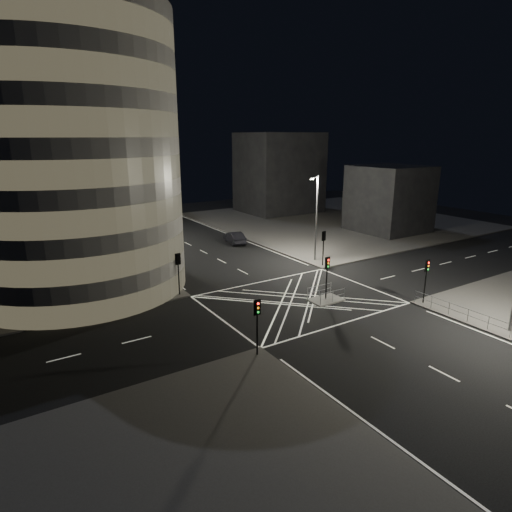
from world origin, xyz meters
TOP-DOWN VIEW (x-y plane):
  - ground at (0.00, 0.00)m, footprint 120.00×120.00m
  - sidewalk_far_right at (29.00, 27.00)m, footprint 42.00×42.00m
  - central_island at (2.00, -1.50)m, footprint 3.00×2.00m
  - office_tower_curved at (-20.74, 18.74)m, footprint 30.00×29.00m
  - building_right_far at (26.00, 40.00)m, footprint 14.00×12.00m
  - building_right_near at (30.00, 16.00)m, footprint 10.00×10.00m
  - building_far_end at (-4.00, 58.00)m, footprint 18.00×8.00m
  - tree_a at (-10.50, 9.00)m, footprint 4.76×4.76m
  - tree_b at (-10.50, 15.00)m, footprint 4.43×4.43m
  - tree_c at (-10.50, 21.00)m, footprint 3.67×3.67m
  - tree_d at (-10.50, 27.00)m, footprint 5.15×5.15m
  - tree_e at (-10.50, 33.00)m, footprint 3.91×3.91m
  - traffic_signal_fl at (-8.80, 6.80)m, footprint 0.55×0.22m
  - traffic_signal_nl at (-8.80, -6.80)m, footprint 0.55×0.22m
  - traffic_signal_fr at (8.80, 6.80)m, footprint 0.55×0.22m
  - traffic_signal_nr at (8.80, -6.80)m, footprint 0.55×0.22m
  - traffic_signal_island at (2.00, -1.50)m, footprint 0.55×0.22m
  - street_lamp_left_near at (-9.44, 12.00)m, footprint 1.25×0.25m
  - street_lamp_left_far at (-9.44, 30.00)m, footprint 1.25×0.25m
  - street_lamp_right_far at (9.44, 9.00)m, footprint 1.25×0.25m
  - railing_near_right at (8.30, -12.15)m, footprint 0.06×11.70m
  - railing_island_south at (2.00, -2.40)m, footprint 2.80×0.06m
  - railing_island_north at (2.00, -0.60)m, footprint 2.80×0.06m
  - sedan at (5.73, 21.91)m, footprint 2.56×5.19m

SIDE VIEW (x-z plane):
  - ground at x=0.00m, z-range 0.00..0.00m
  - sidewalk_far_right at x=29.00m, z-range 0.00..0.15m
  - central_island at x=2.00m, z-range 0.00..0.15m
  - railing_near_right at x=8.30m, z-range 0.15..1.25m
  - railing_island_south at x=2.00m, z-range 0.15..1.25m
  - railing_island_north at x=2.00m, z-range 0.15..1.25m
  - sedan at x=5.73m, z-range 0.00..1.64m
  - traffic_signal_fl at x=-8.80m, z-range 0.91..4.91m
  - traffic_signal_nl at x=-8.80m, z-range 0.91..4.91m
  - traffic_signal_fr at x=8.80m, z-range 0.91..4.91m
  - traffic_signal_nr at x=8.80m, z-range 0.91..4.91m
  - traffic_signal_island at x=2.00m, z-range 0.91..4.91m
  - tree_a at x=-10.50m, z-range 0.83..7.67m
  - tree_e at x=-10.50m, z-range 1.09..7.50m
  - tree_b at x=-10.50m, z-range 0.97..7.73m
  - tree_c at x=-10.50m, z-range 1.50..8.46m
  - building_right_near at x=30.00m, z-range 0.15..10.15m
  - tree_d at x=-10.50m, z-range 1.24..9.36m
  - street_lamp_left_near at x=-9.44m, z-range 0.54..10.54m
  - street_lamp_left_far at x=-9.44m, z-range 0.54..10.54m
  - street_lamp_right_far at x=9.44m, z-range 0.54..10.54m
  - building_right_far at x=26.00m, z-range 0.15..15.15m
  - building_far_end at x=-4.00m, z-range 0.00..18.00m
  - office_tower_curved at x=-20.74m, z-range -0.95..26.25m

